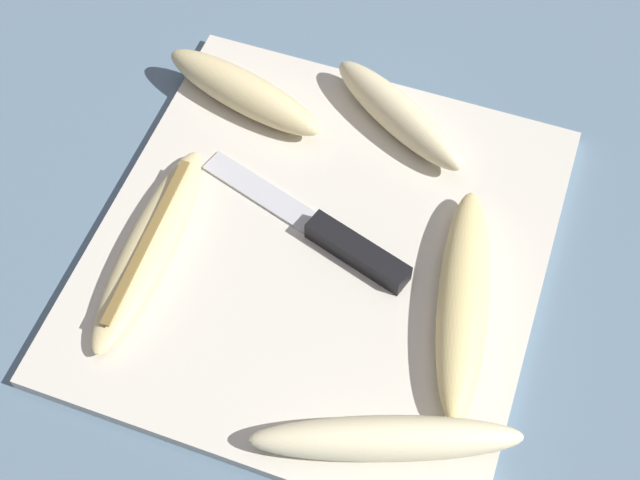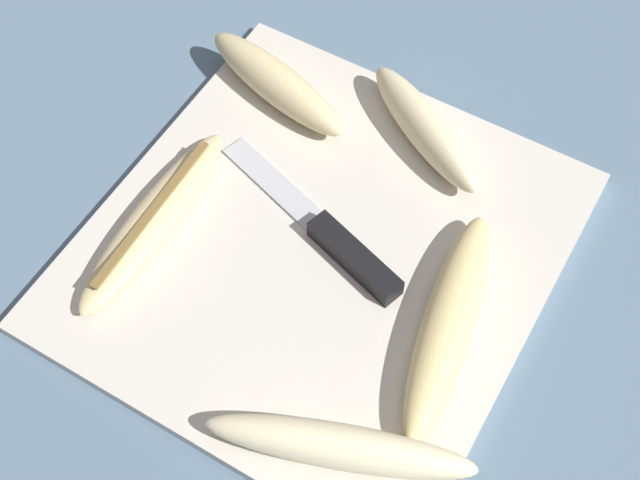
{
  "view_description": "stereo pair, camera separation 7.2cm",
  "coord_description": "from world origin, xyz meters",
  "px_view_note": "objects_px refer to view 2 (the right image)",
  "views": [
    {
      "loc": [
        -0.36,
        -0.13,
        0.63
      ],
      "look_at": [
        0.0,
        0.0,
        0.02
      ],
      "focal_mm": 50.0,
      "sensor_mm": 36.0,
      "label": 1
    },
    {
      "loc": [
        -0.33,
        -0.19,
        0.63
      ],
      "look_at": [
        0.0,
        0.0,
        0.02
      ],
      "focal_mm": 50.0,
      "sensor_mm": 36.0,
      "label": 2
    }
  ],
  "objects_px": {
    "knife": "(341,241)",
    "banana_mellow_near": "(154,220)",
    "banana_cream_curved": "(425,128)",
    "banana_ripe_center": "(277,83)",
    "banana_pale_long": "(340,446)",
    "banana_golden_short": "(448,323)"
  },
  "relations": [
    {
      "from": "banana_pale_long",
      "to": "banana_mellow_near",
      "type": "relative_size",
      "value": 0.96
    },
    {
      "from": "knife",
      "to": "banana_cream_curved",
      "type": "relative_size",
      "value": 1.35
    },
    {
      "from": "banana_pale_long",
      "to": "banana_ripe_center",
      "type": "distance_m",
      "value": 0.34
    },
    {
      "from": "banana_ripe_center",
      "to": "banana_cream_curved",
      "type": "relative_size",
      "value": 1.11
    },
    {
      "from": "knife",
      "to": "banana_mellow_near",
      "type": "height_order",
      "value": "banana_mellow_near"
    },
    {
      "from": "banana_mellow_near",
      "to": "banana_cream_curved",
      "type": "xyz_separation_m",
      "value": [
        0.19,
        -0.15,
        0.01
      ]
    },
    {
      "from": "banana_mellow_near",
      "to": "banana_cream_curved",
      "type": "distance_m",
      "value": 0.24
    },
    {
      "from": "banana_mellow_near",
      "to": "banana_cream_curved",
      "type": "bearing_deg",
      "value": -38.01
    },
    {
      "from": "banana_ripe_center",
      "to": "banana_cream_curved",
      "type": "height_order",
      "value": "same"
    },
    {
      "from": "banana_pale_long",
      "to": "banana_cream_curved",
      "type": "height_order",
      "value": "banana_cream_curved"
    },
    {
      "from": "banana_golden_short",
      "to": "banana_pale_long",
      "type": "height_order",
      "value": "banana_pale_long"
    },
    {
      "from": "banana_golden_short",
      "to": "banana_mellow_near",
      "type": "bearing_deg",
      "value": 97.9
    },
    {
      "from": "banana_mellow_near",
      "to": "banana_cream_curved",
      "type": "relative_size",
      "value": 1.35
    },
    {
      "from": "banana_golden_short",
      "to": "banana_ripe_center",
      "type": "distance_m",
      "value": 0.27
    },
    {
      "from": "banana_pale_long",
      "to": "banana_ripe_center",
      "type": "xyz_separation_m",
      "value": [
        0.26,
        0.22,
        0.0
      ]
    },
    {
      "from": "banana_golden_short",
      "to": "banana_mellow_near",
      "type": "height_order",
      "value": "banana_golden_short"
    },
    {
      "from": "banana_cream_curved",
      "to": "banana_ripe_center",
      "type": "bearing_deg",
      "value": 98.76
    },
    {
      "from": "banana_golden_short",
      "to": "banana_ripe_center",
      "type": "xyz_separation_m",
      "value": [
        0.14,
        0.24,
        0.0
      ]
    },
    {
      "from": "knife",
      "to": "banana_ripe_center",
      "type": "xyz_separation_m",
      "value": [
        0.11,
        0.13,
        0.01
      ]
    },
    {
      "from": "banana_golden_short",
      "to": "banana_ripe_center",
      "type": "height_order",
      "value": "banana_ripe_center"
    },
    {
      "from": "banana_cream_curved",
      "to": "banana_pale_long",
      "type": "bearing_deg",
      "value": -164.72
    },
    {
      "from": "knife",
      "to": "banana_mellow_near",
      "type": "distance_m",
      "value": 0.15
    }
  ]
}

